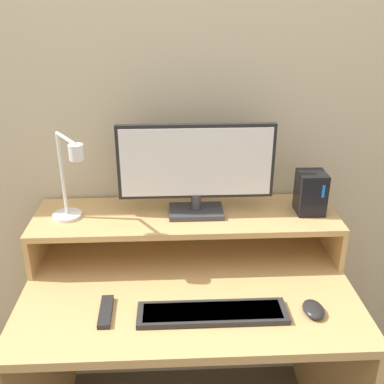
% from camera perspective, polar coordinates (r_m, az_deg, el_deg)
% --- Properties ---
extents(wall_back, '(6.00, 0.05, 2.50)m').
position_cam_1_polar(wall_back, '(1.73, -1.07, 9.38)').
color(wall_back, beige).
rests_on(wall_back, ground_plane).
extents(desk, '(1.12, 0.70, 0.77)m').
position_cam_1_polar(desk, '(1.73, -0.46, -17.79)').
color(desk, tan).
rests_on(desk, ground_plane).
extents(monitor_shelf, '(1.12, 0.32, 0.17)m').
position_cam_1_polar(monitor_shelf, '(1.67, -0.78, -3.56)').
color(monitor_shelf, tan).
rests_on(monitor_shelf, desk).
extents(monitor, '(0.56, 0.13, 0.34)m').
position_cam_1_polar(monitor, '(1.59, 0.53, 3.17)').
color(monitor, '#38383D').
rests_on(monitor, monitor_shelf).
extents(desk_lamp, '(0.16, 0.21, 0.32)m').
position_cam_1_polar(desk_lamp, '(1.58, -15.30, 1.09)').
color(desk_lamp, silver).
rests_on(desk_lamp, monitor_shelf).
extents(router_dock, '(0.10, 0.11, 0.16)m').
position_cam_1_polar(router_dock, '(1.70, 14.83, -0.07)').
color(router_dock, black).
rests_on(router_dock, monitor_shelf).
extents(keyboard, '(0.46, 0.11, 0.02)m').
position_cam_1_polar(keyboard, '(1.44, 2.60, -15.08)').
color(keyboard, '#282828').
rests_on(keyboard, desk).
extents(mouse, '(0.07, 0.09, 0.03)m').
position_cam_1_polar(mouse, '(1.49, 15.16, -14.18)').
color(mouse, black).
rests_on(mouse, desk).
extents(remote_control, '(0.04, 0.15, 0.02)m').
position_cam_1_polar(remote_control, '(1.47, -10.90, -14.69)').
color(remote_control, black).
rests_on(remote_control, desk).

